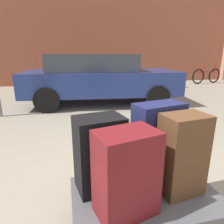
{
  "coord_description": "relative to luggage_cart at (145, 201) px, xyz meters",
  "views": [
    {
      "loc": [
        -0.58,
        -1.28,
        1.44
      ],
      "look_at": [
        0.0,
        1.2,
        0.69
      ],
      "focal_mm": 32.14,
      "sensor_mm": 36.0,
      "label": 1
    }
  ],
  "objects": [
    {
      "name": "luggage_cart",
      "position": [
        0.0,
        0.0,
        0.0
      ],
      "size": [
        1.18,
        0.72,
        0.34
      ],
      "color": "#4C4C51",
      "rests_on": "ground_plane"
    },
    {
      "name": "bollard_kerb_mid",
      "position": [
        4.04,
        6.47,
        0.07
      ],
      "size": [
        0.22,
        0.22,
        0.68
      ],
      "primitive_type": "cylinder",
      "color": "#72665B",
      "rests_on": "ground_plane"
    },
    {
      "name": "suitcase_navy_center",
      "position": [
        0.19,
        0.22,
        0.42
      ],
      "size": [
        0.48,
        0.31,
        0.69
      ],
      "primitive_type": "cube",
      "rotation": [
        0.0,
        0.0,
        0.22
      ],
      "color": "#191E47",
      "rests_on": "luggage_cart"
    },
    {
      "name": "bicycle_leaning",
      "position": [
        6.23,
        7.39,
        0.11
      ],
      "size": [
        1.75,
        0.32,
        0.96
      ],
      "color": "black",
      "rests_on": "ground_plane"
    },
    {
      "name": "parked_car",
      "position": [
        0.39,
        4.52,
        0.49
      ],
      "size": [
        4.47,
        2.29,
        1.42
      ],
      "color": "navy",
      "rests_on": "ground_plane"
    },
    {
      "name": "suitcase_brown_front_left",
      "position": [
        0.28,
        -0.02,
        0.4
      ],
      "size": [
        0.37,
        0.29,
        0.66
      ],
      "primitive_type": "cube",
      "rotation": [
        0.0,
        0.0,
        0.14
      ],
      "color": "#51331E",
      "rests_on": "luggage_cart"
    },
    {
      "name": "suitcase_maroon_stacked_top",
      "position": [
        -0.21,
        -0.14,
        0.38
      ],
      "size": [
        0.46,
        0.36,
        0.62
      ],
      "primitive_type": "cube",
      "rotation": [
        0.0,
        0.0,
        0.24
      ],
      "color": "maroon",
      "rests_on": "luggage_cart"
    },
    {
      "name": "bollard_kerb_near",
      "position": [
        2.52,
        6.47,
        0.07
      ],
      "size": [
        0.22,
        0.22,
        0.68
      ],
      "primitive_type": "cylinder",
      "color": "#72665B",
      "rests_on": "ground_plane"
    },
    {
      "name": "suitcase_black_rear_right",
      "position": [
        -0.34,
        0.17,
        0.39
      ],
      "size": [
        0.42,
        0.34,
        0.63
      ],
      "primitive_type": "cube",
      "rotation": [
        0.0,
        0.0,
        0.18
      ],
      "color": "black",
      "rests_on": "luggage_cart"
    }
  ]
}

